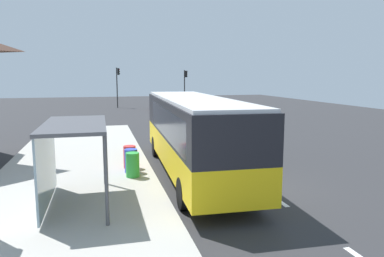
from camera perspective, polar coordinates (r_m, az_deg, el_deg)
ground_plane at (r=26.78m, az=-2.55°, el=-0.49°), size 56.00×92.00×0.04m
sidewalk_platform at (r=14.52m, az=-18.04°, el=-8.06°), size 6.20×30.00×0.18m
lane_stripe_seg_1 at (r=12.92m, az=12.40°, el=-10.27°), size 0.16×2.20×0.01m
lane_stripe_seg_2 at (r=17.35m, az=4.99°, el=-5.29°), size 0.16×2.20×0.01m
lane_stripe_seg_3 at (r=22.03m, az=0.72°, el=-2.34°), size 0.16×2.20×0.01m
lane_stripe_seg_4 at (r=26.82m, az=-2.03°, el=-0.41°), size 0.16×2.20×0.01m
lane_stripe_seg_5 at (r=31.68m, az=-3.94°, el=0.92°), size 0.16×2.20×0.01m
lane_stripe_seg_6 at (r=36.58m, az=-5.34°, el=1.90°), size 0.16×2.20×0.01m
lane_stripe_seg_7 at (r=41.50m, az=-6.41°, el=2.65°), size 0.16×2.20×0.01m
bus at (r=14.76m, az=0.16°, el=-0.41°), size 2.90×11.09×3.21m
white_van at (r=35.23m, az=-1.82°, el=3.87°), size 2.10×5.23×2.30m
sedan_near at (r=43.85m, az=-4.15°, el=4.01°), size 1.94×4.45×1.52m
recycling_bin_green at (r=14.32m, az=-9.31°, el=-5.64°), size 0.52×0.52×0.95m
recycling_bin_blue at (r=15.00m, az=-9.54°, el=-5.01°), size 0.52×0.52×0.95m
recycling_bin_red at (r=15.68m, az=-9.75°, el=-4.43°), size 0.52×0.52×0.95m
traffic_light_near_side at (r=47.65m, az=-1.07°, el=7.25°), size 0.49×0.28×4.76m
traffic_light_far_side at (r=47.26m, az=-11.59°, el=7.29°), size 0.49×0.28×5.06m
bus_shelter at (r=11.48m, az=-19.40°, el=-2.12°), size 1.80×4.00×2.50m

